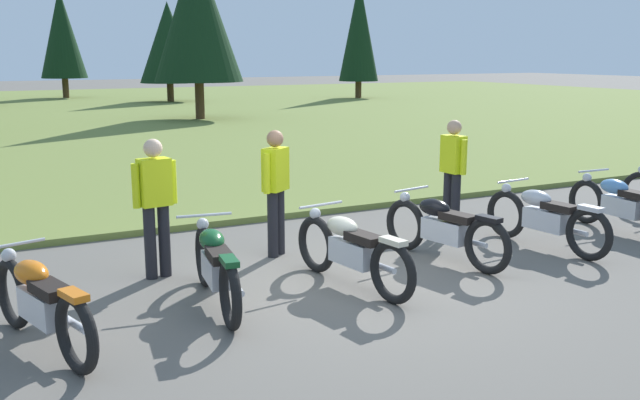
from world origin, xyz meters
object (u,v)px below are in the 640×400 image
Objects in this scene: motorcycle_british_green at (216,266)px; motorcycle_silver at (545,217)px; motorcycle_black at (444,228)px; motorcycle_orange at (41,302)px; motorcycle_cream at (351,249)px; rider_checking_bike at (155,200)px; rider_in_hivis_vest at (276,185)px; rider_near_row_end at (453,168)px; motorcycle_sky_blue at (622,204)px.

motorcycle_silver is (4.76, 0.09, 0.00)m from motorcycle_british_green.
motorcycle_black is 1.61m from motorcycle_silver.
motorcycle_cream is at bearing 4.16° from motorcycle_orange.
motorcycle_cream is 1.00× the size of motorcycle_silver.
motorcycle_black is (1.57, 0.34, 0.00)m from motorcycle_cream.
motorcycle_silver is at bearing 1.09° from motorcycle_british_green.
motorcycle_british_green is at bearing -175.77° from motorcycle_black.
motorcycle_british_green is 1.25× the size of rider_checking_bike.
rider_near_row_end is at bearing 1.52° from rider_in_hivis_vest.
rider_in_hivis_vest is 1.00× the size of rider_checking_bike.
motorcycle_british_green is 2.05m from rider_in_hivis_vest.
motorcycle_black is 1.81m from rider_near_row_end.
rider_near_row_end is 4.60m from rider_checking_bike.
motorcycle_orange and motorcycle_cream have the same top height.
motorcycle_cream is 1.25× the size of rider_near_row_end.
rider_checking_bike is (-4.59, -0.29, 0.00)m from rider_near_row_end.
motorcycle_sky_blue is at bearing -8.95° from rider_checking_bike.
motorcycle_orange and motorcycle_silver have the same top height.
motorcycle_cream is (3.36, 0.24, 0.00)m from motorcycle_orange.
motorcycle_sky_blue is (6.41, 0.19, 0.00)m from motorcycle_british_green.
motorcycle_orange is 8.20m from motorcycle_sky_blue.
motorcycle_cream is 3.18m from motorcycle_silver.
motorcycle_orange is 0.98× the size of motorcycle_black.
rider_near_row_end is (1.14, 1.31, 0.51)m from motorcycle_black.
rider_in_hivis_vest is at bearing 165.91° from motorcycle_sky_blue.
rider_checking_bike is at bearing 167.09° from motorcycle_silver.
rider_near_row_end is (4.29, 1.54, 0.51)m from motorcycle_british_green.
rider_in_hivis_vest reaches higher than motorcycle_black.
motorcycle_sky_blue is (4.82, 0.30, 0.00)m from motorcycle_cream.
rider_checking_bike is (1.48, 1.60, 0.51)m from motorcycle_orange.
rider_in_hivis_vest is at bearing 145.79° from motorcycle_black.
motorcycle_sky_blue is 2.56m from rider_near_row_end.
rider_checking_bike is (-0.29, 1.25, 0.51)m from motorcycle_british_green.
motorcycle_sky_blue is at bearing -32.52° from rider_near_row_end.
motorcycle_silver and motorcycle_sky_blue have the same top height.
motorcycle_black is at bearing 174.91° from motorcycle_silver.
motorcycle_black is 1.25× the size of rider_checking_bike.
motorcycle_cream is at bearing -167.69° from motorcycle_black.
rider_checking_bike is (-1.64, -0.21, 0.00)m from rider_in_hivis_vest.
motorcycle_silver is 1.26× the size of rider_in_hivis_vest.
motorcycle_orange is 3.65m from rider_in_hivis_vest.
motorcycle_black is at bearing 12.31° from motorcycle_cream.
rider_in_hivis_vest reaches higher than motorcycle_cream.
motorcycle_cream is 2.38m from rider_checking_bike.
motorcycle_black is 1.25× the size of rider_near_row_end.
rider_near_row_end is at bearing 3.65° from rider_checking_bike.
motorcycle_orange is 1.23× the size of rider_near_row_end.
rider_checking_bike is (-1.88, 1.36, 0.51)m from motorcycle_cream.
rider_in_hivis_vest is 1.00× the size of rider_near_row_end.
motorcycle_silver is at bearing -12.91° from rider_checking_bike.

